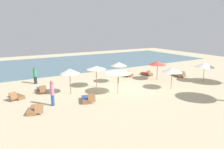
{
  "coord_description": "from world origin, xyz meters",
  "views": [
    {
      "loc": [
        -9.94,
        -15.04,
        5.77
      ],
      "look_at": [
        0.13,
        2.32,
        1.1
      ],
      "focal_mm": 32.53,
      "sensor_mm": 36.0,
      "label": 1
    }
  ],
  "objects": [
    {
      "name": "lounger_1",
      "position": [
        6.04,
        3.91,
        0.18
      ],
      "size": [
        0.94,
        1.75,
        0.72
      ],
      "color": "brown",
      "rests_on": "ground_plane"
    },
    {
      "name": "umbrella_5",
      "position": [
        -1.58,
        2.41,
        1.96
      ],
      "size": [
        1.94,
        1.94,
        2.12
      ],
      "color": "olive",
      "rests_on": "ground_plane"
    },
    {
      "name": "lounger_3",
      "position": [
        -6.66,
        3.54,
        0.18
      ],
      "size": [
        0.7,
        1.69,
        0.72
      ],
      "color": "brown",
      "rests_on": "ground_plane"
    },
    {
      "name": "lounger_4",
      "position": [
        8.82,
        1.47,
        0.17
      ],
      "size": [
        0.98,
        1.76,
        0.72
      ],
      "color": "brown",
      "rests_on": "ground_plane"
    },
    {
      "name": "umbrella_6",
      "position": [
        -4.52,
        1.6,
        2.08
      ],
      "size": [
        1.7,
        1.7,
        2.3
      ],
      "color": "brown",
      "rests_on": "ground_plane"
    },
    {
      "name": "lounger_0",
      "position": [
        -8.02,
        -0.91,
        0.17
      ],
      "size": [
        1.16,
        1.77,
        0.71
      ],
      "color": "olive",
      "rests_on": "ground_plane"
    },
    {
      "name": "lounger_5",
      "position": [
        -4.04,
        -0.77,
        0.18
      ],
      "size": [
        1.1,
        1.73,
        0.75
      ],
      "color": "brown",
      "rests_on": "ground_plane"
    },
    {
      "name": "umbrella_2",
      "position": [
        9.45,
        -1.49,
        1.84
      ],
      "size": [
        2.02,
        2.02,
        2.08
      ],
      "color": "olive",
      "rests_on": "ground_plane"
    },
    {
      "name": "umbrella_0",
      "position": [
        -0.81,
        -0.35,
        2.01
      ],
      "size": [
        2.28,
        2.28,
        2.18
      ],
      "color": "brown",
      "rests_on": "ground_plane"
    },
    {
      "name": "person_1",
      "position": [
        -6.56,
        -0.33,
        1.02
      ],
      "size": [
        0.32,
        0.32,
        1.95
      ],
      "color": "#2D4C8C",
      "rests_on": "ground_plane"
    },
    {
      "name": "umbrella_3",
      "position": [
        4.37,
        -1.7,
        1.85
      ],
      "size": [
        1.86,
        1.86,
        2.07
      ],
      "color": "brown",
      "rests_on": "ground_plane"
    },
    {
      "name": "umbrella_4",
      "position": [
        5.6,
        1.63,
        1.92
      ],
      "size": [
        1.93,
        1.93,
        2.14
      ],
      "color": "brown",
      "rests_on": "ground_plane"
    },
    {
      "name": "umbrella_1",
      "position": [
        1.18,
        2.71,
        2.03
      ],
      "size": [
        1.73,
        1.73,
        2.24
      ],
      "color": "olive",
      "rests_on": "ground_plane"
    },
    {
      "name": "person_0",
      "position": [
        -6.57,
        6.77,
        0.88
      ],
      "size": [
        0.45,
        0.45,
        1.75
      ],
      "color": "#26262D",
      "rests_on": "ground_plane"
    },
    {
      "name": "lounger_6",
      "position": [
        -8.78,
        2.81,
        0.17
      ],
      "size": [
        1.21,
        1.75,
        0.72
      ],
      "color": "brown",
      "rests_on": "ground_plane"
    },
    {
      "name": "lounger_2",
      "position": [
        3.7,
        4.8,
        0.18
      ],
      "size": [
        1.12,
        1.77,
        0.71
      ],
      "color": "brown",
      "rests_on": "ground_plane"
    },
    {
      "name": "ocean_water",
      "position": [
        0.0,
        17.0,
        0.03
      ],
      "size": [
        48.0,
        16.0,
        0.06
      ],
      "primitive_type": "cube",
      "color": "slate",
      "rests_on": "ground_plane"
    },
    {
      "name": "ground_plane",
      "position": [
        0.0,
        0.0,
        0.0
      ],
      "size": [
        60.0,
        60.0,
        0.0
      ],
      "primitive_type": "plane",
      "color": "beige"
    }
  ]
}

